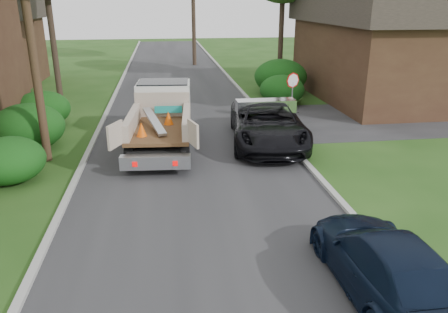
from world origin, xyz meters
TOP-DOWN VIEW (x-y plane):
  - ground at (0.00, 0.00)m, footprint 120.00×120.00m
  - road at (0.00, 10.00)m, footprint 8.00×90.00m
  - side_street at (12.00, 9.00)m, footprint 16.00×7.00m
  - curb_left at (-4.10, 10.00)m, footprint 0.20×90.00m
  - curb_right at (4.10, 10.00)m, footprint 0.20×90.00m
  - stop_sign at (5.20, 9.00)m, footprint 0.71×0.32m
  - utility_pole at (-5.48, 4.98)m, footprint 2.42×1.25m
  - house_right at (13.00, 14.00)m, footprint 9.72×12.96m
  - hedge_left_a at (-6.20, 3.00)m, footprint 2.34×2.34m
  - hedge_left_b at (-6.50, 6.50)m, footprint 2.86×2.86m
  - hedge_left_c at (-6.80, 10.00)m, footprint 2.60×2.60m
  - hedge_right_a at (5.80, 13.00)m, footprint 2.60×2.60m
  - hedge_right_b at (6.50, 16.00)m, footprint 3.38×3.38m
  - flatbed_truck at (-1.11, 6.63)m, footprint 3.11×6.55m
  - black_pickup at (3.24, 5.85)m, footprint 3.68×6.65m
  - navy_suv at (3.32, -4.29)m, footprint 1.95×4.78m

SIDE VIEW (x-z plane):
  - ground at x=0.00m, z-range 0.00..0.00m
  - road at x=0.00m, z-range -0.01..0.01m
  - side_street at x=12.00m, z-range 0.00..0.02m
  - curb_left at x=-4.10m, z-range 0.00..0.12m
  - curb_right at x=4.10m, z-range 0.00..0.12m
  - navy_suv at x=3.32m, z-range 0.00..1.38m
  - hedge_left_a at x=-6.20m, z-range 0.00..1.53m
  - hedge_left_c at x=-6.80m, z-range 0.00..1.70m
  - hedge_right_a at x=5.80m, z-range 0.00..1.70m
  - black_pickup at x=3.24m, z-range 0.00..1.76m
  - hedge_left_b at x=-6.50m, z-range 0.00..1.87m
  - hedge_right_b at x=6.50m, z-range 0.00..2.21m
  - flatbed_truck at x=-1.11m, z-range 0.11..2.52m
  - stop_sign at x=5.20m, z-range 0.54..3.02m
  - house_right at x=13.00m, z-range 0.06..6.26m
  - utility_pole at x=-5.48m, z-range 0.17..10.17m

